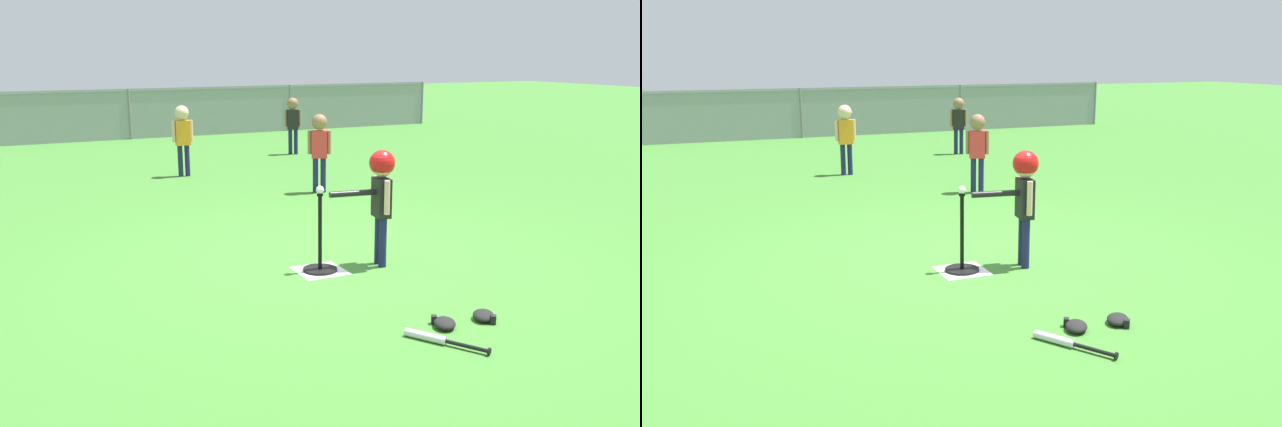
# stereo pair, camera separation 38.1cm
# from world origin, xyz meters

# --- Properties ---
(ground_plane) EXTENTS (60.00, 60.00, 0.00)m
(ground_plane) POSITION_xyz_m (0.00, 0.00, 0.00)
(ground_plane) COLOR #3D7A2D
(home_plate) EXTENTS (0.44, 0.44, 0.01)m
(home_plate) POSITION_xyz_m (-0.28, -0.22, 0.00)
(home_plate) COLOR white
(home_plate) RESTS_ON ground_plane
(batting_tee) EXTENTS (0.32, 0.32, 0.73)m
(batting_tee) POSITION_xyz_m (-0.28, -0.22, 0.12)
(batting_tee) COLOR black
(batting_tee) RESTS_ON ground_plane
(baseball_on_tee) EXTENTS (0.07, 0.07, 0.07)m
(baseball_on_tee) POSITION_xyz_m (-0.28, -0.22, 0.77)
(baseball_on_tee) COLOR white
(baseball_on_tee) RESTS_ON batting_tee
(batter_child) EXTENTS (0.63, 0.31, 1.11)m
(batter_child) POSITION_xyz_m (0.30, -0.30, 0.79)
(batter_child) COLOR #191E4C
(batter_child) RESTS_ON ground_plane
(fielder_near_left) EXTENTS (0.31, 0.22, 1.10)m
(fielder_near_left) POSITION_xyz_m (2.43, 6.61, 0.71)
(fielder_near_left) COLOR #191E4C
(fielder_near_left) RESTS_ON ground_plane
(fielder_deep_right) EXTENTS (0.34, 0.23, 1.14)m
(fielder_deep_right) POSITION_xyz_m (-0.13, 5.16, 0.74)
(fielder_deep_right) COLOR #191E4C
(fielder_deep_right) RESTS_ON ground_plane
(fielder_near_right) EXTENTS (0.31, 0.22, 1.12)m
(fielder_near_right) POSITION_xyz_m (1.29, 3.04, 0.72)
(fielder_near_right) COLOR #191E4C
(fielder_near_right) RESTS_ON ground_plane
(spare_bat_silver) EXTENTS (0.38, 0.56, 0.06)m
(spare_bat_silver) POSITION_xyz_m (-0.26, -2.00, 0.03)
(spare_bat_silver) COLOR silver
(spare_bat_silver) RESTS_ON ground_plane
(glove_by_plate) EXTENTS (0.25, 0.27, 0.07)m
(glove_by_plate) POSITION_xyz_m (-0.03, -1.81, 0.04)
(glove_by_plate) COLOR black
(glove_by_plate) RESTS_ON ground_plane
(glove_near_bats) EXTENTS (0.26, 0.27, 0.07)m
(glove_near_bats) POSITION_xyz_m (0.32, -1.82, 0.04)
(glove_near_bats) COLOR black
(glove_near_bats) RESTS_ON ground_plane
(outfield_fence) EXTENTS (16.06, 0.06, 1.15)m
(outfield_fence) POSITION_xyz_m (0.00, 10.36, 0.62)
(outfield_fence) COLOR slate
(outfield_fence) RESTS_ON ground_plane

